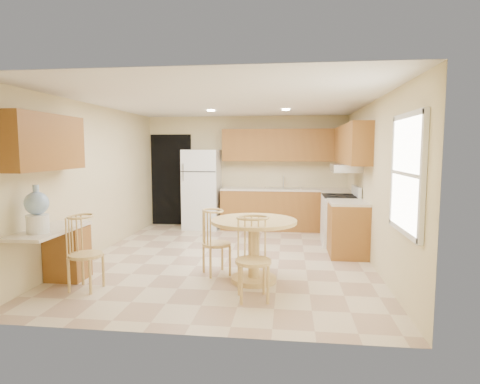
# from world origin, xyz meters

# --- Properties ---
(floor) EXTENTS (5.50, 5.50, 0.00)m
(floor) POSITION_xyz_m (0.00, 0.00, 0.00)
(floor) COLOR beige
(floor) RESTS_ON ground
(ceiling) EXTENTS (4.50, 5.50, 0.02)m
(ceiling) POSITION_xyz_m (0.00, 0.00, 2.50)
(ceiling) COLOR white
(ceiling) RESTS_ON wall_back
(wall_back) EXTENTS (4.50, 0.02, 2.50)m
(wall_back) POSITION_xyz_m (0.00, 2.75, 1.25)
(wall_back) COLOR beige
(wall_back) RESTS_ON floor
(wall_front) EXTENTS (4.50, 0.02, 2.50)m
(wall_front) POSITION_xyz_m (0.00, -2.75, 1.25)
(wall_front) COLOR beige
(wall_front) RESTS_ON floor
(wall_left) EXTENTS (0.02, 5.50, 2.50)m
(wall_left) POSITION_xyz_m (-2.25, 0.00, 1.25)
(wall_left) COLOR beige
(wall_left) RESTS_ON floor
(wall_right) EXTENTS (0.02, 5.50, 2.50)m
(wall_right) POSITION_xyz_m (2.25, 0.00, 1.25)
(wall_right) COLOR beige
(wall_right) RESTS_ON floor
(doorway) EXTENTS (0.90, 0.02, 2.10)m
(doorway) POSITION_xyz_m (-1.75, 2.73, 1.05)
(doorway) COLOR black
(doorway) RESTS_ON floor
(base_cab_back) EXTENTS (2.75, 0.60, 0.87)m
(base_cab_back) POSITION_xyz_m (0.88, 2.45, 0.43)
(base_cab_back) COLOR #996127
(base_cab_back) RESTS_ON floor
(counter_back) EXTENTS (2.75, 0.63, 0.04)m
(counter_back) POSITION_xyz_m (0.88, 2.45, 0.89)
(counter_back) COLOR beige
(counter_back) RESTS_ON base_cab_back
(base_cab_right_a) EXTENTS (0.60, 0.59, 0.87)m
(base_cab_right_a) POSITION_xyz_m (1.95, 1.85, 0.43)
(base_cab_right_a) COLOR #996127
(base_cab_right_a) RESTS_ON floor
(counter_right_a) EXTENTS (0.63, 0.59, 0.04)m
(counter_right_a) POSITION_xyz_m (1.95, 1.85, 0.89)
(counter_right_a) COLOR beige
(counter_right_a) RESTS_ON base_cab_right_a
(base_cab_right_b) EXTENTS (0.60, 0.80, 0.87)m
(base_cab_right_b) POSITION_xyz_m (1.95, 0.40, 0.43)
(base_cab_right_b) COLOR #996127
(base_cab_right_b) RESTS_ON floor
(counter_right_b) EXTENTS (0.63, 0.80, 0.04)m
(counter_right_b) POSITION_xyz_m (1.95, 0.40, 0.89)
(counter_right_b) COLOR beige
(counter_right_b) RESTS_ON base_cab_right_b
(upper_cab_back) EXTENTS (2.75, 0.33, 0.70)m
(upper_cab_back) POSITION_xyz_m (0.88, 2.58, 1.85)
(upper_cab_back) COLOR #996127
(upper_cab_back) RESTS_ON wall_back
(upper_cab_right) EXTENTS (0.33, 2.42, 0.70)m
(upper_cab_right) POSITION_xyz_m (2.08, 1.21, 1.85)
(upper_cab_right) COLOR #996127
(upper_cab_right) RESTS_ON wall_right
(upper_cab_left) EXTENTS (0.33, 1.40, 0.70)m
(upper_cab_left) POSITION_xyz_m (-2.08, -1.60, 1.85)
(upper_cab_left) COLOR #996127
(upper_cab_left) RESTS_ON wall_left
(sink) EXTENTS (0.78, 0.44, 0.01)m
(sink) POSITION_xyz_m (0.85, 2.45, 0.91)
(sink) COLOR silver
(sink) RESTS_ON counter_back
(range_hood) EXTENTS (0.50, 0.76, 0.14)m
(range_hood) POSITION_xyz_m (2.00, 1.18, 1.42)
(range_hood) COLOR silver
(range_hood) RESTS_ON upper_cab_right
(desk_pedestal) EXTENTS (0.48, 0.42, 0.72)m
(desk_pedestal) POSITION_xyz_m (-2.00, -1.32, 0.36)
(desk_pedestal) COLOR #996127
(desk_pedestal) RESTS_ON floor
(desk_top) EXTENTS (0.50, 1.20, 0.04)m
(desk_top) POSITION_xyz_m (-2.00, -1.70, 0.75)
(desk_top) COLOR beige
(desk_top) RESTS_ON desk_pedestal
(window) EXTENTS (0.06, 1.12, 1.30)m
(window) POSITION_xyz_m (2.23, -1.85, 1.50)
(window) COLOR white
(window) RESTS_ON wall_right
(can_light_a) EXTENTS (0.14, 0.14, 0.02)m
(can_light_a) POSITION_xyz_m (-0.50, 1.20, 2.48)
(can_light_a) COLOR white
(can_light_a) RESTS_ON ceiling
(can_light_b) EXTENTS (0.14, 0.14, 0.02)m
(can_light_b) POSITION_xyz_m (0.90, 1.20, 2.48)
(can_light_b) COLOR white
(can_light_b) RESTS_ON ceiling
(refrigerator) EXTENTS (0.77, 0.75, 1.75)m
(refrigerator) POSITION_xyz_m (-0.95, 2.40, 0.87)
(refrigerator) COLOR white
(refrigerator) RESTS_ON floor
(stove) EXTENTS (0.65, 0.76, 1.09)m
(stove) POSITION_xyz_m (1.92, 1.18, 0.47)
(stove) COLOR white
(stove) RESTS_ON floor
(dining_table) EXTENTS (1.13, 1.13, 0.84)m
(dining_table) POSITION_xyz_m (0.52, -1.11, 0.55)
(dining_table) COLOR tan
(dining_table) RESTS_ON floor
(chair_table_a) EXTENTS (0.40, 0.51, 0.91)m
(chair_table_a) POSITION_xyz_m (-0.03, -0.95, 0.56)
(chair_table_a) COLOR tan
(chair_table_a) RESTS_ON floor
(chair_table_b) EXTENTS (0.43, 0.44, 0.97)m
(chair_table_b) POSITION_xyz_m (0.57, -1.85, 0.59)
(chair_table_b) COLOR tan
(chair_table_b) RESTS_ON floor
(chair_desk) EXTENTS (0.41, 0.53, 0.93)m
(chair_desk) POSITION_xyz_m (-1.55, -1.77, 0.57)
(chair_desk) COLOR tan
(chair_desk) RESTS_ON floor
(water_crock) EXTENTS (0.28, 0.28, 0.57)m
(water_crock) POSITION_xyz_m (-2.00, -1.93, 1.03)
(water_crock) COLOR white
(water_crock) RESTS_ON desk_top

